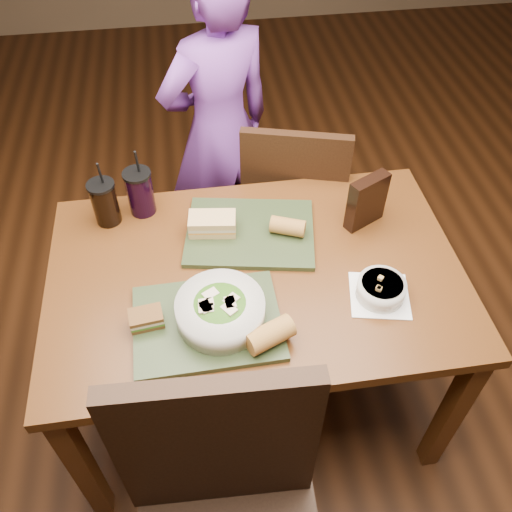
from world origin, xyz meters
The scene contains 15 objects.
ground centered at (0.00, 0.00, 0.00)m, with size 6.00×6.00×0.00m, color #381C0B.
dining_table centered at (0.00, 0.00, 0.66)m, with size 1.30×0.85×0.75m.
chair_far centered at (0.21, 0.55, 0.52)m, with size 0.50×0.51×0.93m.
diner centered at (-0.03, 0.85, 0.71)m, with size 0.52×0.34×1.42m, color purple.
tray_near centered at (-0.17, -0.18, 0.76)m, with size 0.42×0.32×0.02m, color #29351C.
tray_far centered at (0.00, 0.16, 0.76)m, with size 0.42×0.32×0.02m, color #29351C.
salad_bowl centered at (-0.13, -0.18, 0.81)m, with size 0.25×0.25×0.08m.
soup_bowl centered at (0.35, -0.15, 0.78)m, with size 0.21×0.21×0.07m.
sandwich_near centered at (-0.34, -0.16, 0.79)m, with size 0.10×0.07×0.04m.
sandwich_far centered at (-0.12, 0.18, 0.80)m, with size 0.16×0.10×0.06m.
baguette_near centered at (0.00, -0.28, 0.80)m, with size 0.07×0.07×0.13m, color #AD7533.
baguette_far centered at (0.13, 0.14, 0.80)m, with size 0.06×0.06×0.11m, color #AD7533.
cup_cola centered at (-0.46, 0.30, 0.83)m, with size 0.09×0.09×0.25m.
cup_berry centered at (-0.35, 0.34, 0.83)m, with size 0.09×0.09×0.26m.
chip_bag centered at (0.39, 0.17, 0.84)m, with size 0.14×0.04×0.19m, color black.
Camera 1 is at (-0.16, -1.11, 2.03)m, focal length 38.00 mm.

